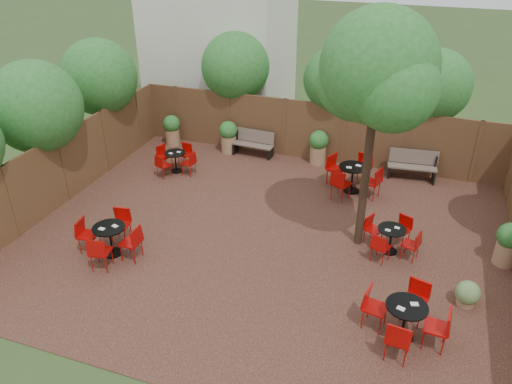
% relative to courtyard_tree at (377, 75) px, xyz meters
% --- Properties ---
extents(ground, '(80.00, 80.00, 0.00)m').
position_rel_courtyard_tree_xyz_m(ground, '(-2.26, -0.55, -4.29)').
color(ground, '#354F23').
rests_on(ground, ground).
extents(courtyard_paving, '(12.00, 10.00, 0.02)m').
position_rel_courtyard_tree_xyz_m(courtyard_paving, '(-2.26, -0.55, -4.28)').
color(courtyard_paving, '#3A1C17').
rests_on(courtyard_paving, ground).
extents(fence_back, '(12.00, 0.08, 2.00)m').
position_rel_courtyard_tree_xyz_m(fence_back, '(-2.26, 4.45, -3.29)').
color(fence_back, '#55301F').
rests_on(fence_back, ground).
extents(fence_left, '(0.08, 10.00, 2.00)m').
position_rel_courtyard_tree_xyz_m(fence_left, '(-8.26, -0.55, -3.29)').
color(fence_left, '#55301F').
rests_on(fence_left, ground).
extents(neighbour_building, '(5.00, 4.00, 8.00)m').
position_rel_courtyard_tree_xyz_m(neighbour_building, '(-6.76, 7.45, -0.29)').
color(neighbour_building, silver).
rests_on(neighbour_building, ground).
extents(overhang_foliage, '(15.55, 10.49, 2.49)m').
position_rel_courtyard_tree_xyz_m(overhang_foliage, '(-4.36, 2.19, -1.60)').
color(overhang_foliage, '#236821').
rests_on(overhang_foliage, ground).
extents(courtyard_tree, '(2.68, 2.58, 5.71)m').
position_rel_courtyard_tree_xyz_m(courtyard_tree, '(0.00, 0.00, 0.00)').
color(courtyard_tree, black).
rests_on(courtyard_tree, courtyard_paving).
extents(park_bench_left, '(1.43, 0.54, 0.87)m').
position_rel_courtyard_tree_xyz_m(park_bench_left, '(-4.22, 4.07, -3.83)').
color(park_bench_left, brown).
rests_on(park_bench_left, courtyard_paving).
extents(park_bench_right, '(1.51, 0.63, 0.91)m').
position_rel_courtyard_tree_xyz_m(park_bench_right, '(1.00, 4.07, -3.81)').
color(park_bench_right, brown).
rests_on(park_bench_right, courtyard_paving).
extents(bistro_tables, '(9.01, 7.22, 0.94)m').
position_rel_courtyard_tree_xyz_m(bistro_tables, '(-1.80, -0.26, -3.83)').
color(bistro_tables, black).
rests_on(bistro_tables, courtyard_paving).
extents(planters, '(11.23, 4.49, 1.14)m').
position_rel_courtyard_tree_xyz_m(planters, '(-2.77, 3.15, -3.67)').
color(planters, '#976F4B').
rests_on(planters, courtyard_paving).
extents(low_shrubs, '(2.27, 4.27, 0.72)m').
position_rel_courtyard_tree_xyz_m(low_shrubs, '(1.54, -4.32, -3.96)').
color(low_shrubs, '#976F4B').
rests_on(low_shrubs, courtyard_paving).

